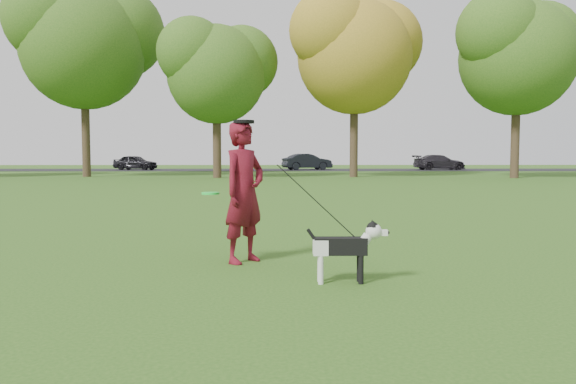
{
  "coord_description": "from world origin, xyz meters",
  "views": [
    {
      "loc": [
        -0.35,
        -6.83,
        1.43
      ],
      "look_at": [
        -0.26,
        0.06,
        0.95
      ],
      "focal_mm": 35.0,
      "sensor_mm": 36.0,
      "label": 1
    }
  ],
  "objects_px": {
    "car_right": "(439,162)",
    "car_mid": "(307,162)",
    "dog": "(347,245)",
    "car_left": "(135,162)",
    "man": "(244,192)"
  },
  "relations": [
    {
      "from": "car_mid",
      "to": "car_right",
      "type": "height_order",
      "value": "car_mid"
    },
    {
      "from": "dog",
      "to": "car_right",
      "type": "bearing_deg",
      "value": 72.82
    },
    {
      "from": "man",
      "to": "car_mid",
      "type": "height_order",
      "value": "man"
    },
    {
      "from": "dog",
      "to": "car_left",
      "type": "bearing_deg",
      "value": 107.46
    },
    {
      "from": "man",
      "to": "dog",
      "type": "height_order",
      "value": "man"
    },
    {
      "from": "car_right",
      "to": "car_left",
      "type": "bearing_deg",
      "value": 82.72
    },
    {
      "from": "car_left",
      "to": "car_mid",
      "type": "bearing_deg",
      "value": -75.13
    },
    {
      "from": "dog",
      "to": "car_mid",
      "type": "relative_size",
      "value": 0.23
    },
    {
      "from": "car_left",
      "to": "car_mid",
      "type": "xyz_separation_m",
      "value": [
        14.3,
        0.0,
        0.06
      ]
    },
    {
      "from": "man",
      "to": "car_right",
      "type": "relative_size",
      "value": 0.43
    },
    {
      "from": "car_right",
      "to": "car_mid",
      "type": "bearing_deg",
      "value": 82.72
    },
    {
      "from": "car_mid",
      "to": "car_left",
      "type": "bearing_deg",
      "value": 71.2
    },
    {
      "from": "dog",
      "to": "car_left",
      "type": "xyz_separation_m",
      "value": [
        -12.81,
        40.73,
        0.21
      ]
    },
    {
      "from": "man",
      "to": "dog",
      "type": "relative_size",
      "value": 2.01
    },
    {
      "from": "car_left",
      "to": "car_mid",
      "type": "relative_size",
      "value": 0.89
    }
  ]
}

